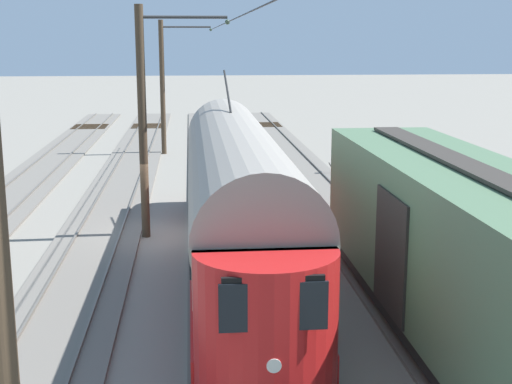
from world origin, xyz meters
TOP-DOWN VIEW (x-y plane):
  - ground_plane at (0.00, 0.00)m, footprint 220.00×220.00m
  - track_streetcar_siding at (-6.58, -0.31)m, footprint 2.80×80.00m
  - track_adjacent_siding at (-2.19, -0.31)m, footprint 2.80×80.00m
  - track_third_siding at (2.19, -0.31)m, footprint 2.80×80.00m
  - vintage_streetcar at (-2.19, 3.86)m, footprint 2.65×18.16m
  - boxcar_adjacent at (-6.58, 9.22)m, footprint 2.96×13.26m
  - catenary_pole_foreground at (0.53, -17.87)m, footprint 3.02×0.28m
  - catenary_pole_mid_near at (0.53, -0.04)m, footprint 3.02×0.28m
  - catenary_pole_mid_far at (0.53, 17.78)m, footprint 3.02×0.28m
  - overhead_wire_run at (-2.13, -0.82)m, footprint 2.82×39.65m
  - switch_stand at (-7.99, -10.46)m, footprint 0.50×0.30m

SIDE VIEW (x-z plane):
  - ground_plane at x=0.00m, z-range 0.00..0.00m
  - track_streetcar_siding at x=-6.58m, z-range -0.04..0.14m
  - track_adjacent_siding at x=-2.19m, z-range -0.04..0.14m
  - track_third_siding at x=2.19m, z-range -0.04..0.14m
  - switch_stand at x=-7.99m, z-range 0.08..1.32m
  - boxcar_adjacent at x=-6.58m, z-range 0.24..4.09m
  - vintage_streetcar at x=-2.19m, z-range -0.37..4.90m
  - catenary_pole_foreground at x=0.53m, z-range 0.17..7.78m
  - catenary_pole_mid_near at x=0.53m, z-range 0.17..7.78m
  - catenary_pole_mid_far at x=0.53m, z-range 0.17..7.78m
  - overhead_wire_run at x=-2.13m, z-range 6.98..7.15m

